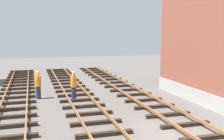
# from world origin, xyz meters

# --- Properties ---
(ground_plane) EXTENTS (80.00, 80.00, 0.00)m
(ground_plane) POSITION_xyz_m (0.00, 0.00, 0.00)
(ground_plane) COLOR #605B56
(track_near_building) EXTENTS (2.50, 45.99, 0.32)m
(track_near_building) POSITION_xyz_m (0.81, 0.00, 0.13)
(track_near_building) COLOR #2D2319
(track_near_building) RESTS_ON ground
(track_centre) EXTENTS (2.50, 45.99, 0.32)m
(track_centre) POSITION_xyz_m (-3.12, 0.00, 0.13)
(track_centre) COLOR #2D2319
(track_centre) RESTS_ON ground
(track_worker_foreground) EXTENTS (0.40, 0.40, 1.87)m
(track_worker_foreground) POSITION_xyz_m (-3.38, 7.55, 0.93)
(track_worker_foreground) COLOR #262D4C
(track_worker_foreground) RESTS_ON ground
(track_worker_distant) EXTENTS (0.40, 0.40, 1.87)m
(track_worker_distant) POSITION_xyz_m (-5.61, 8.45, 0.93)
(track_worker_distant) COLOR #262D4C
(track_worker_distant) RESTS_ON ground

